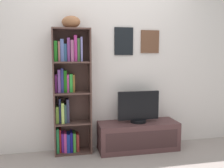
{
  "coord_description": "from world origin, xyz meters",
  "views": [
    {
      "loc": [
        -0.57,
        -2.28,
        1.34
      ],
      "look_at": [
        0.09,
        0.85,
        0.95
      ],
      "focal_mm": 39.04,
      "sensor_mm": 36.0,
      "label": 1
    }
  ],
  "objects": [
    {
      "name": "football",
      "position": [
        -0.43,
        0.98,
        1.76
      ],
      "size": [
        0.29,
        0.25,
        0.16
      ],
      "primitive_type": "ellipsoid",
      "rotation": [
        0.0,
        0.0,
        -0.43
      ],
      "color": "#935B3A",
      "rests_on": "bookshelf"
    },
    {
      "name": "tv_stand",
      "position": [
        0.48,
        0.9,
        0.2
      ],
      "size": [
        1.12,
        0.4,
        0.39
      ],
      "color": "#4F3032",
      "rests_on": "ground"
    },
    {
      "name": "bookshelf",
      "position": [
        -0.47,
        1.01,
        0.82
      ],
      "size": [
        0.5,
        0.25,
        1.68
      ],
      "color": "#4D342F",
      "rests_on": "ground"
    },
    {
      "name": "television",
      "position": [
        0.48,
        0.9,
        0.61
      ],
      "size": [
        0.58,
        0.22,
        0.44
      ],
      "color": "black",
      "rests_on": "tv_stand"
    },
    {
      "name": "back_wall",
      "position": [
        0.0,
        1.13,
        1.22
      ],
      "size": [
        4.8,
        0.08,
        2.43
      ],
      "color": "silver",
      "rests_on": "ground"
    }
  ]
}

